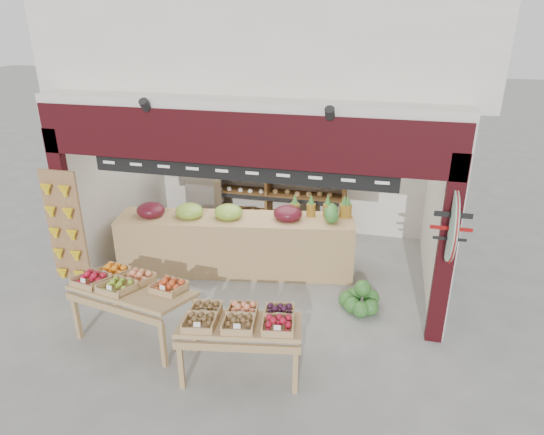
{
  "coord_description": "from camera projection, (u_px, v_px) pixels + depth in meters",
  "views": [
    {
      "loc": [
        1.9,
        -6.92,
        4.15
      ],
      "look_at": [
        0.26,
        -0.2,
        1.22
      ],
      "focal_mm": 32.0,
      "sensor_mm": 36.0,
      "label": 1
    }
  ],
  "objects": [
    {
      "name": "ground",
      "position": [
        260.0,
        278.0,
        8.22
      ],
      "size": [
        60.0,
        60.0,
        0.0
      ],
      "primitive_type": "plane",
      "color": "slate",
      "rests_on": "ground"
    },
    {
      "name": "display_table_left",
      "position": [
        128.0,
        285.0,
        6.51
      ],
      "size": [
        1.67,
        1.13,
        0.99
      ],
      "color": "tan",
      "rests_on": "ground"
    },
    {
      "name": "display_table_right",
      "position": [
        241.0,
        321.0,
        5.81
      ],
      "size": [
        1.58,
        1.06,
        0.95
      ],
      "color": "tan",
      "rests_on": "ground"
    },
    {
      "name": "cardboard_stack",
      "position": [
        196.0,
        253.0,
        8.52
      ],
      "size": [
        1.07,
        0.77,
        0.69
      ],
      "color": "silver",
      "rests_on": "ground"
    },
    {
      "name": "watermelon_pile",
      "position": [
        360.0,
        300.0,
        7.28
      ],
      "size": [
        0.61,
        0.61,
        0.48
      ],
      "color": "#1B501A",
      "rests_on": "ground"
    },
    {
      "name": "mid_counter",
      "position": [
        235.0,
        242.0,
        8.26
      ],
      "size": [
        4.02,
        1.44,
        1.22
      ],
      "color": "tan",
      "rests_on": "ground"
    },
    {
      "name": "banana_board",
      "position": [
        65.0,
        230.0,
        7.32
      ],
      "size": [
        0.6,
        0.15,
        1.8
      ],
      "color": "#997345",
      "rests_on": "ground"
    },
    {
      "name": "gift_sign",
      "position": [
        451.0,
        226.0,
        5.91
      ],
      "size": [
        0.04,
        0.93,
        0.92
      ],
      "color": "#AAD6BC",
      "rests_on": "ground"
    },
    {
      "name": "refrigerator",
      "position": [
        206.0,
        194.0,
        9.6
      ],
      "size": [
        0.79,
        0.79,
        1.65
      ],
      "primitive_type": "cube",
      "rotation": [
        0.0,
        0.0,
        0.27
      ],
      "color": "silver",
      "rests_on": "ground"
    },
    {
      "name": "shop_structure",
      "position": [
        282.0,
        27.0,
        8.13
      ],
      "size": [
        6.36,
        5.12,
        5.4
      ],
      "color": "silver",
      "rests_on": "ground"
    },
    {
      "name": "back_shelving",
      "position": [
        269.0,
        176.0,
        9.57
      ],
      "size": [
        3.07,
        0.5,
        1.89
      ],
      "color": "brown",
      "rests_on": "ground"
    }
  ]
}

